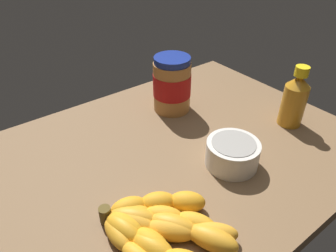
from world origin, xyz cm
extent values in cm
cube|color=brown|center=(0.00, 0.00, -1.53)|extent=(80.02, 60.88, 3.07)
ellipsoid|color=orange|center=(22.22, 12.50, 1.53)|extent=(3.27, 7.16, 3.05)
ellipsoid|color=orange|center=(21.07, 12.43, 1.85)|extent=(5.27, 7.86, 3.69)
ellipsoid|color=orange|center=(19.36, 17.92, 1.85)|extent=(6.02, 8.04, 3.69)
ellipsoid|color=gold|center=(20.63, 12.14, 1.86)|extent=(5.84, 7.67, 3.72)
ellipsoid|color=gold|center=(19.16, 17.36, 1.86)|extent=(4.98, 7.40, 3.72)
ellipsoid|color=gold|center=(19.38, 12.06, 1.76)|extent=(7.51, 8.64, 3.51)
ellipsoid|color=gold|center=(15.33, 17.08, 1.76)|extent=(8.07, 8.32, 3.51)
ellipsoid|color=gold|center=(10.63, 21.51, 1.76)|extent=(8.48, 7.84, 3.51)
ellipsoid|color=gold|center=(18.77, 11.61, 1.84)|extent=(8.34, 8.44, 3.68)
ellipsoid|color=gold|center=(14.61, 16.63, 1.84)|extent=(7.72, 8.81, 3.68)
ellipsoid|color=gold|center=(11.28, 22.25, 1.84)|extent=(6.92, 8.97, 3.68)
ellipsoid|color=gold|center=(18.62, 10.58, 1.66)|extent=(7.48, 6.61, 3.33)
ellipsoid|color=gold|center=(14.53, 14.11, 1.66)|extent=(7.08, 7.23, 3.33)
ellipsoid|color=gold|center=(11.26, 18.42, 1.66)|extent=(6.37, 7.54, 3.33)
ellipsoid|color=orange|center=(18.26, 9.38, 1.85)|extent=(7.11, 5.42, 3.71)
ellipsoid|color=orange|center=(13.68, 11.38, 1.85)|extent=(7.29, 6.33, 3.71)
ellipsoid|color=orange|center=(9.62, 14.30, 1.85)|extent=(7.15, 6.95, 3.71)
cylinder|color=brown|center=(22.09, 8.18, 1.80)|extent=(2.00, 2.00, 3.00)
cylinder|color=#B27238|center=(-9.02, -14.00, 6.39)|extent=(9.39, 9.39, 12.79)
cylinder|color=#B71414|center=(-9.02, -14.00, 7.03)|extent=(9.58, 9.58, 5.75)
cylinder|color=navy|center=(-9.02, -14.00, 13.55)|extent=(8.94, 8.94, 1.54)
cylinder|color=orange|center=(-27.62, 8.84, 5.04)|extent=(5.59, 5.59, 10.07)
cone|color=orange|center=(-27.62, 8.84, 11.41)|extent=(5.59, 5.59, 2.66)
cylinder|color=yellow|center=(-27.62, 8.84, 13.85)|extent=(3.09, 3.09, 2.21)
cylinder|color=silver|center=(-5.27, 10.70, 2.67)|extent=(10.71, 10.71, 5.34)
cylinder|color=#9D9992|center=(-5.27, 10.70, 3.07)|extent=(8.79, 8.79, 4.81)
camera|label=1|loc=(34.30, 41.33, 42.87)|focal=33.24mm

